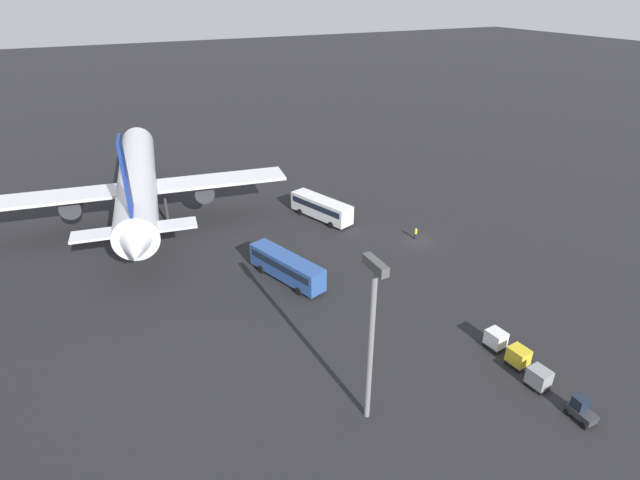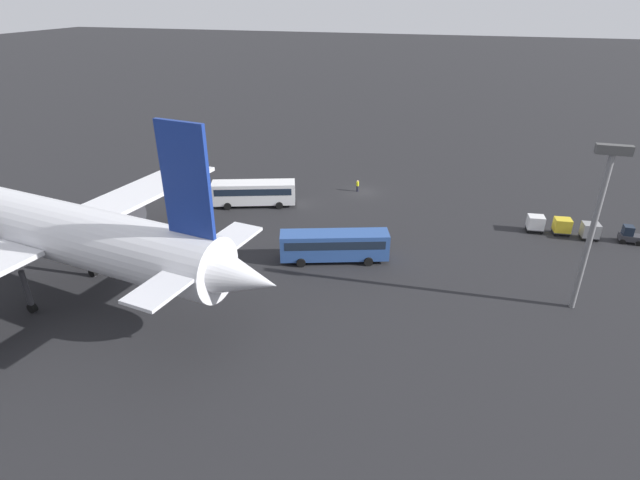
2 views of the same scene
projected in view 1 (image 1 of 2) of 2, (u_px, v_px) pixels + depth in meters
The scene contains 10 objects.
ground_plane at pixel (418, 241), 73.62m from camera, with size 600.00×600.00×0.00m, color #232326.
airplane at pixel (137, 181), 75.84m from camera, with size 52.31×44.91×18.80m.
shuttle_bus_near at pixel (321, 207), 79.80m from camera, with size 11.69×6.33×3.38m.
shuttle_bus_far at pixel (287, 266), 63.23m from camera, with size 12.06×6.18×3.38m.
baggage_tug at pixel (581, 410), 43.37m from camera, with size 2.40×1.62×2.10m.
worker_person at pixel (416, 234), 73.91m from camera, with size 0.38×0.38×1.74m.
cargo_cart_grey at pixel (539, 377), 46.55m from camera, with size 2.16×1.88×2.06m.
cargo_cart_yellow at pixel (518, 356), 49.19m from camera, with size 2.16×1.88×2.06m.
cargo_cart_white at pixel (496, 339), 51.62m from camera, with size 2.16×1.88×2.06m.
light_pole at pixel (372, 325), 39.54m from camera, with size 2.80×0.70×15.75m.
Camera 1 is at (-52.22, 41.81, 34.00)m, focal length 28.00 mm.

